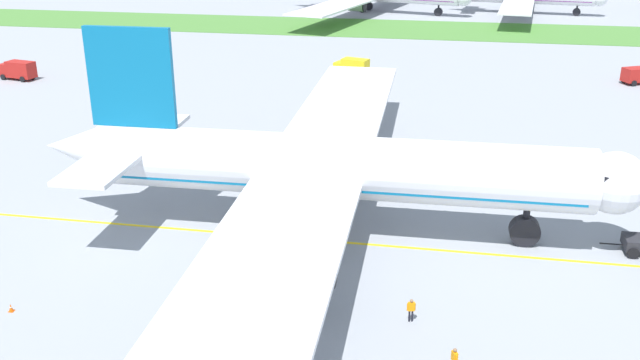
{
  "coord_description": "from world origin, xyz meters",
  "views": [
    {
      "loc": [
        12.38,
        -54.5,
        26.05
      ],
      "look_at": [
        2.38,
        0.83,
        3.63
      ],
      "focal_mm": 39.34,
      "sensor_mm": 36.0,
      "label": 1
    }
  ],
  "objects_px": {
    "service_truck_fuel_bowser": "(638,75)",
    "service_truck_catering_van": "(18,70)",
    "airliner_foreground": "(327,168)",
    "ground_crew_wingwalker_port": "(454,358)",
    "service_truck_baggage_loader": "(352,67)",
    "traffic_cone_port_wing": "(11,308)",
    "ground_crew_marshaller_front": "(411,308)"
  },
  "relations": [
    {
      "from": "traffic_cone_port_wing",
      "to": "service_truck_baggage_loader",
      "type": "xyz_separation_m",
      "value": [
        13.56,
        71.97,
        1.33
      ]
    },
    {
      "from": "traffic_cone_port_wing",
      "to": "service_truck_fuel_bowser",
      "type": "distance_m",
      "value": 94.63
    },
    {
      "from": "service_truck_fuel_bowser",
      "to": "service_truck_catering_van",
      "type": "bearing_deg",
      "value": -171.41
    },
    {
      "from": "airliner_foreground",
      "to": "service_truck_baggage_loader",
      "type": "height_order",
      "value": "airliner_foreground"
    },
    {
      "from": "airliner_foreground",
      "to": "service_truck_fuel_bowser",
      "type": "xyz_separation_m",
      "value": [
        38.03,
        59.07,
        -4.25
      ]
    },
    {
      "from": "ground_crew_wingwalker_port",
      "to": "service_truck_baggage_loader",
      "type": "distance_m",
      "value": 75.16
    },
    {
      "from": "airliner_foreground",
      "to": "service_truck_baggage_loader",
      "type": "bearing_deg",
      "value": 95.69
    },
    {
      "from": "airliner_foreground",
      "to": "service_truck_fuel_bowser",
      "type": "height_order",
      "value": "airliner_foreground"
    },
    {
      "from": "airliner_foreground",
      "to": "service_truck_catering_van",
      "type": "bearing_deg",
      "value": 141.73
    },
    {
      "from": "service_truck_baggage_loader",
      "to": "service_truck_fuel_bowser",
      "type": "distance_m",
      "value": 43.72
    },
    {
      "from": "traffic_cone_port_wing",
      "to": "ground_crew_marshaller_front",
      "type": "bearing_deg",
      "value": 7.68
    },
    {
      "from": "airliner_foreground",
      "to": "traffic_cone_port_wing",
      "type": "height_order",
      "value": "airliner_foreground"
    },
    {
      "from": "service_truck_baggage_loader",
      "to": "service_truck_catering_van",
      "type": "xyz_separation_m",
      "value": [
        -51.18,
        -10.86,
        -0.02
      ]
    },
    {
      "from": "service_truck_baggage_loader",
      "to": "service_truck_catering_van",
      "type": "relative_size",
      "value": 0.95
    },
    {
      "from": "service_truck_baggage_loader",
      "to": "service_truck_catering_van",
      "type": "bearing_deg",
      "value": -168.02
    },
    {
      "from": "ground_crew_marshaller_front",
      "to": "traffic_cone_port_wing",
      "type": "xyz_separation_m",
      "value": [
        -26.92,
        -3.63,
        -0.74
      ]
    },
    {
      "from": "service_truck_baggage_loader",
      "to": "service_truck_fuel_bowser",
      "type": "xyz_separation_m",
      "value": [
        43.58,
        3.45,
        -0.18
      ]
    },
    {
      "from": "service_truck_fuel_bowser",
      "to": "ground_crew_marshaller_front",
      "type": "bearing_deg",
      "value": -112.83
    },
    {
      "from": "ground_crew_wingwalker_port",
      "to": "service_truck_fuel_bowser",
      "type": "xyz_separation_m",
      "value": [
        27.4,
        76.84,
        0.4
      ]
    },
    {
      "from": "ground_crew_wingwalker_port",
      "to": "ground_crew_marshaller_front",
      "type": "relative_size",
      "value": 1.01
    },
    {
      "from": "service_truck_catering_van",
      "to": "service_truck_fuel_bowser",
      "type": "bearing_deg",
      "value": 8.59
    },
    {
      "from": "service_truck_fuel_bowser",
      "to": "service_truck_catering_van",
      "type": "xyz_separation_m",
      "value": [
        -94.76,
        -14.31,
        0.15
      ]
    },
    {
      "from": "airliner_foreground",
      "to": "service_truck_baggage_loader",
      "type": "xyz_separation_m",
      "value": [
        -5.55,
        55.62,
        -4.07
      ]
    },
    {
      "from": "airliner_foreground",
      "to": "service_truck_catering_van",
      "type": "xyz_separation_m",
      "value": [
        -56.73,
        44.76,
        -4.09
      ]
    },
    {
      "from": "airliner_foreground",
      "to": "service_truck_catering_van",
      "type": "distance_m",
      "value": 72.38
    },
    {
      "from": "ground_crew_marshaller_front",
      "to": "service_truck_baggage_loader",
      "type": "xyz_separation_m",
      "value": [
        -13.36,
        68.34,
        0.59
      ]
    },
    {
      "from": "ground_crew_wingwalker_port",
      "to": "ground_crew_marshaller_front",
      "type": "bearing_deg",
      "value": 119.24
    },
    {
      "from": "airliner_foreground",
      "to": "ground_crew_wingwalker_port",
      "type": "distance_m",
      "value": 21.23
    },
    {
      "from": "ground_crew_wingwalker_port",
      "to": "service_truck_fuel_bowser",
      "type": "bearing_deg",
      "value": 70.38
    },
    {
      "from": "airliner_foreground",
      "to": "service_truck_fuel_bowser",
      "type": "bearing_deg",
      "value": 57.22
    },
    {
      "from": "service_truck_catering_van",
      "to": "ground_crew_marshaller_front",
      "type": "bearing_deg",
      "value": -41.69
    },
    {
      "from": "traffic_cone_port_wing",
      "to": "service_truck_catering_van",
      "type": "relative_size",
      "value": 0.09
    }
  ]
}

